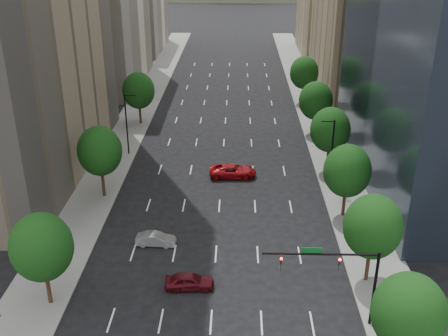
# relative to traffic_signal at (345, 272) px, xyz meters

# --- Properties ---
(sidewalk_left) EXTENTS (6.00, 200.00, 0.15)m
(sidewalk_left) POSITION_rel_traffic_signal_xyz_m (-26.03, 30.00, -5.10)
(sidewalk_left) COLOR slate
(sidewalk_left) RESTS_ON ground
(sidewalk_right) EXTENTS (6.00, 200.00, 0.15)m
(sidewalk_right) POSITION_rel_traffic_signal_xyz_m (4.97, 30.00, -5.10)
(sidewalk_right) COLOR slate
(sidewalk_right) RESTS_ON ground
(filler_left) EXTENTS (14.00, 26.00, 18.00)m
(filler_left) POSITION_rel_traffic_signal_xyz_m (-35.53, 106.00, 3.83)
(filler_left) COLOR beige
(filler_left) RESTS_ON ground
(parking_tan_right) EXTENTS (14.00, 30.00, 30.00)m
(parking_tan_right) POSITION_rel_traffic_signal_xyz_m (14.47, 70.00, 9.83)
(parking_tan_right) COLOR #8C7759
(parking_tan_right) RESTS_ON ground
(filler_right) EXTENTS (14.00, 26.00, 16.00)m
(filler_right) POSITION_rel_traffic_signal_xyz_m (14.47, 103.00, 2.83)
(filler_right) COLOR #8C7759
(filler_right) RESTS_ON ground
(tree_right_0) EXTENTS (5.20, 5.20, 8.39)m
(tree_right_0) POSITION_rel_traffic_signal_xyz_m (3.47, -5.00, 0.22)
(tree_right_0) COLOR #382316
(tree_right_0) RESTS_ON ground
(tree_right_1) EXTENTS (5.20, 5.20, 8.75)m
(tree_right_1) POSITION_rel_traffic_signal_xyz_m (3.47, 6.00, 0.58)
(tree_right_1) COLOR #382316
(tree_right_1) RESTS_ON ground
(tree_right_2) EXTENTS (5.20, 5.20, 8.61)m
(tree_right_2) POSITION_rel_traffic_signal_xyz_m (3.47, 18.00, 0.43)
(tree_right_2) COLOR #382316
(tree_right_2) RESTS_ON ground
(tree_right_3) EXTENTS (5.20, 5.20, 8.89)m
(tree_right_3) POSITION_rel_traffic_signal_xyz_m (3.47, 30.00, 0.72)
(tree_right_3) COLOR #382316
(tree_right_3) RESTS_ON ground
(tree_right_4) EXTENTS (5.20, 5.20, 8.46)m
(tree_right_4) POSITION_rel_traffic_signal_xyz_m (3.47, 44.00, 0.29)
(tree_right_4) COLOR #382316
(tree_right_4) RESTS_ON ground
(tree_right_5) EXTENTS (5.20, 5.20, 8.75)m
(tree_right_5) POSITION_rel_traffic_signal_xyz_m (3.47, 60.00, 0.58)
(tree_right_5) COLOR #382316
(tree_right_5) RESTS_ON ground
(tree_left_0) EXTENTS (5.20, 5.20, 8.75)m
(tree_left_0) POSITION_rel_traffic_signal_xyz_m (-24.53, 2.00, 0.58)
(tree_left_0) COLOR #382316
(tree_left_0) RESTS_ON ground
(tree_left_1) EXTENTS (5.20, 5.20, 8.97)m
(tree_left_1) POSITION_rel_traffic_signal_xyz_m (-24.53, 22.00, 0.79)
(tree_left_1) COLOR #382316
(tree_left_1) RESTS_ON ground
(tree_left_2) EXTENTS (5.20, 5.20, 8.68)m
(tree_left_2) POSITION_rel_traffic_signal_xyz_m (-24.53, 48.00, 0.50)
(tree_left_2) COLOR #382316
(tree_left_2) RESTS_ON ground
(streetlight_rn) EXTENTS (1.70, 0.20, 9.00)m
(streetlight_rn) POSITION_rel_traffic_signal_xyz_m (2.91, 25.00, -0.33)
(streetlight_rn) COLOR black
(streetlight_rn) RESTS_ON ground
(streetlight_ln) EXTENTS (1.70, 0.20, 9.00)m
(streetlight_ln) POSITION_rel_traffic_signal_xyz_m (-23.96, 35.00, -0.33)
(streetlight_ln) COLOR black
(streetlight_ln) RESTS_ON ground
(traffic_signal) EXTENTS (9.12, 0.40, 7.38)m
(traffic_signal) POSITION_rel_traffic_signal_xyz_m (0.00, 0.00, 0.00)
(traffic_signal) COLOR black
(traffic_signal) RESTS_ON ground
(car_maroon) EXTENTS (4.53, 2.04, 1.51)m
(car_maroon) POSITION_rel_traffic_signal_xyz_m (-12.69, 4.46, -4.42)
(car_maroon) COLOR #4D0C15
(car_maroon) RESTS_ON ground
(car_silver) EXTENTS (4.14, 1.61, 1.34)m
(car_silver) POSITION_rel_traffic_signal_xyz_m (-16.74, 11.49, -4.50)
(car_silver) COLOR #949498
(car_silver) RESTS_ON ground
(car_red_far) EXTENTS (6.20, 3.08, 1.69)m
(car_red_far) POSITION_rel_traffic_signal_xyz_m (-9.07, 27.99, -4.33)
(car_red_far) COLOR #9A0B11
(car_red_far) RESTS_ON ground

